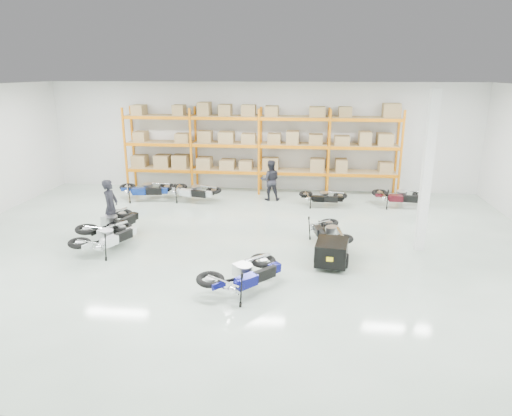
# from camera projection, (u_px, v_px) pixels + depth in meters

# --- Properties ---
(room) EXTENTS (18.00, 18.00, 18.00)m
(room) POSITION_uv_depth(u_px,v_px,m) (237.00, 172.00, 12.56)
(room) COLOR silver
(room) RESTS_ON ground
(pallet_rack) EXTENTS (11.28, 0.98, 3.62)m
(pallet_rack) POSITION_uv_depth(u_px,v_px,m) (260.00, 139.00, 18.69)
(pallet_rack) COLOR orange
(pallet_rack) RESTS_ON ground
(structural_column) EXTENTS (0.25, 0.25, 4.50)m
(structural_column) POSITION_uv_depth(u_px,v_px,m) (427.00, 173.00, 12.50)
(structural_column) COLOR white
(structural_column) RESTS_ON ground
(moto_blue_centre) EXTENTS (1.98, 2.04, 1.23)m
(moto_blue_centre) POSITION_uv_depth(u_px,v_px,m) (244.00, 269.00, 10.46)
(moto_blue_centre) COLOR #080A54
(moto_blue_centre) RESTS_ON ground
(moto_silver_left) EXTENTS (1.58, 2.03, 1.18)m
(moto_silver_left) POSITION_uv_depth(u_px,v_px,m) (107.00, 233.00, 12.83)
(moto_silver_left) COLOR silver
(moto_silver_left) RESTS_ON ground
(moto_black_far_left) EXTENTS (1.47, 2.16, 1.28)m
(moto_black_far_left) POSITION_uv_depth(u_px,v_px,m) (112.00, 219.00, 13.91)
(moto_black_far_left) COLOR black
(moto_black_far_left) RESTS_ON ground
(moto_touring_right) EXTENTS (1.21, 1.85, 1.10)m
(moto_touring_right) POSITION_uv_depth(u_px,v_px,m) (329.00, 228.00, 13.34)
(moto_touring_right) COLOR black
(moto_touring_right) RESTS_ON ground
(trailer) EXTENTS (0.93, 1.71, 0.70)m
(trailer) POSITION_uv_depth(u_px,v_px,m) (332.00, 252.00, 11.86)
(trailer) COLOR black
(trailer) RESTS_ON ground
(moto_back_a) EXTENTS (1.98, 1.13, 1.22)m
(moto_back_a) POSITION_uv_depth(u_px,v_px,m) (146.00, 186.00, 17.97)
(moto_back_a) COLOR navy
(moto_back_a) RESTS_ON ground
(moto_back_b) EXTENTS (1.99, 1.34, 1.18)m
(moto_back_b) POSITION_uv_depth(u_px,v_px,m) (194.00, 188.00, 17.77)
(moto_back_b) COLOR silver
(moto_back_b) RESTS_ON ground
(moto_back_c) EXTENTS (1.62, 0.88, 1.01)m
(moto_back_c) POSITION_uv_depth(u_px,v_px,m) (323.00, 194.00, 17.16)
(moto_back_c) COLOR black
(moto_back_c) RESTS_ON ground
(moto_back_d) EXTENTS (1.87, 1.06, 1.16)m
(moto_back_d) POSITION_uv_depth(u_px,v_px,m) (401.00, 193.00, 17.05)
(moto_back_d) COLOR #400C14
(moto_back_d) RESTS_ON ground
(person_left) EXTENTS (0.43, 0.64, 1.74)m
(person_left) POSITION_uv_depth(u_px,v_px,m) (111.00, 207.00, 14.18)
(person_left) COLOR black
(person_left) RESTS_ON ground
(person_back) EXTENTS (0.85, 0.70, 1.60)m
(person_back) POSITION_uv_depth(u_px,v_px,m) (270.00, 180.00, 17.92)
(person_back) COLOR black
(person_back) RESTS_ON ground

